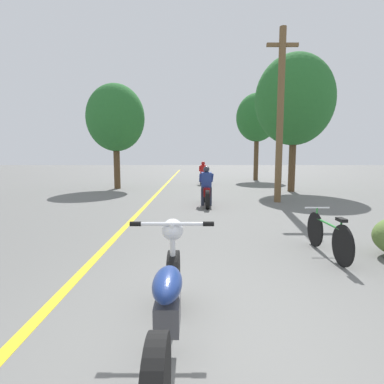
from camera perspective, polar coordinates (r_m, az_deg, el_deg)
name	(u,v)px	position (r m, az deg, el deg)	size (l,w,h in m)	color
ground_plane	(206,364)	(2.75, 2.76, -29.87)	(120.00, 120.00, 0.00)	#60605E
lane_stripe_center	(158,191)	(14.49, -6.49, 0.15)	(0.14, 48.00, 0.01)	yellow
utility_pole	(279,115)	(11.40, 16.20, 13.96)	(1.10, 0.24, 6.09)	brown
roadside_tree_right_near	(293,100)	(15.26, 18.68, 16.23)	(3.63, 3.27, 6.37)	#513A23
roadside_tree_right_far	(256,118)	(22.01, 12.03, 13.63)	(2.91, 2.62, 6.07)	#513A23
roadside_tree_left	(114,118)	(16.18, -14.62, 13.46)	(2.95, 2.65, 5.33)	#513A23
motorcycle_foreground	(167,302)	(2.67, -4.79, -20.19)	(0.83, 2.18, 1.01)	black
motorcycle_rider_lead	(205,191)	(10.18, 2.50, 0.27)	(0.50, 2.06, 1.33)	black
motorcycle_rider_far	(202,176)	(17.89, 1.88, 3.09)	(0.50, 2.08, 1.38)	black
bicycle_parked	(326,235)	(5.52, 24.19, -7.48)	(0.44, 1.65, 0.74)	black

